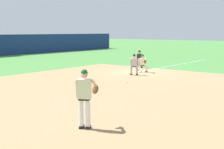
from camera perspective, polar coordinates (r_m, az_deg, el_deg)
name	(u,v)px	position (r m, az deg, el deg)	size (l,w,h in m)	color
ground_plane	(139,72)	(23.08, 4.91, 0.42)	(160.00, 160.00, 0.00)	#47843D
infield_dirt_patch	(123,89)	(16.36, 1.98, -2.65)	(18.00, 18.00, 0.01)	#A87F56
foul_line_stripe	(178,65)	(28.77, 12.04, 1.77)	(13.12, 0.10, 0.00)	white
first_base_bag	(139,72)	(23.08, 4.92, 0.53)	(0.38, 0.38, 0.09)	white
baseball	(127,82)	(18.26, 2.75, -1.43)	(0.07, 0.07, 0.07)	white
pitcher	(85,95)	(9.61, -4.93, -3.77)	(0.83, 0.59, 1.86)	black
first_baseman	(143,62)	(23.03, 5.63, 2.22)	(0.84, 0.99, 1.34)	black
baserunner	(134,64)	(21.44, 4.07, 1.98)	(0.58, 0.67, 1.46)	black
umpire	(139,58)	(25.77, 5.05, 2.97)	(0.61, 0.67, 1.46)	black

